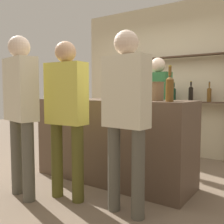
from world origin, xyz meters
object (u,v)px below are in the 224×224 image
(wine_glass, at_px, (80,90))
(ice_bucket, at_px, (155,91))
(counter_bottle_0, at_px, (117,90))
(customer_center, at_px, (66,108))
(counter_bottle_1, at_px, (170,88))
(server_behind_counter, at_px, (157,103))
(customer_left, at_px, (21,104))
(customer_right, at_px, (126,108))
(counter_bottle_2, at_px, (135,89))

(wine_glass, xyz_separation_m, ice_bucket, (1.04, 0.14, -0.01))
(counter_bottle_0, bearing_deg, customer_center, -107.66)
(counter_bottle_1, bearing_deg, server_behind_counter, 120.44)
(counter_bottle_0, relative_size, server_behind_counter, 0.20)
(ice_bucket, relative_size, customer_left, 0.12)
(ice_bucket, bearing_deg, counter_bottle_0, -167.90)
(wine_glass, distance_m, ice_bucket, 1.05)
(counter_bottle_0, height_order, customer_right, customer_right)
(ice_bucket, bearing_deg, customer_left, -138.24)
(customer_center, distance_m, customer_right, 0.72)
(counter_bottle_0, bearing_deg, customer_right, -50.09)
(counter_bottle_0, xyz_separation_m, counter_bottle_2, (0.12, 0.26, 0.01))
(counter_bottle_1, height_order, server_behind_counter, server_behind_counter)
(customer_left, bearing_deg, ice_bucket, -35.66)
(counter_bottle_1, xyz_separation_m, ice_bucket, (-0.26, 0.18, -0.04))
(counter_bottle_1, bearing_deg, customer_right, -112.09)
(customer_right, bearing_deg, wine_glass, 66.25)
(counter_bottle_1, distance_m, server_behind_counter, 1.27)
(wine_glass, bearing_deg, counter_bottle_0, 3.85)
(wine_glass, bearing_deg, server_behind_counter, 57.61)
(counter_bottle_2, distance_m, customer_left, 1.41)
(customer_left, xyz_separation_m, customer_center, (0.45, 0.24, -0.04))
(counter_bottle_1, bearing_deg, ice_bucket, 145.07)
(counter_bottle_2, distance_m, customer_center, 1.00)
(customer_center, height_order, customer_right, customer_right)
(counter_bottle_0, xyz_separation_m, ice_bucket, (0.47, 0.10, -0.02))
(server_behind_counter, bearing_deg, wine_glass, -17.67)
(counter_bottle_0, xyz_separation_m, customer_left, (-0.66, -0.91, -0.16))
(ice_bucket, bearing_deg, customer_right, -86.70)
(server_behind_counter, height_order, customer_right, customer_right)
(counter_bottle_1, bearing_deg, customer_left, -149.07)
(server_behind_counter, relative_size, customer_right, 0.97)
(wine_glass, xyz_separation_m, customer_center, (0.36, -0.62, -0.19))
(counter_bottle_1, xyz_separation_m, wine_glass, (-1.29, 0.04, -0.02))
(customer_center, bearing_deg, counter_bottle_1, -62.15)
(wine_glass, distance_m, customer_right, 1.23)
(counter_bottle_1, xyz_separation_m, customer_center, (-0.93, -0.58, -0.22))
(counter_bottle_2, xyz_separation_m, customer_center, (-0.33, -0.92, -0.21))
(customer_right, bearing_deg, server_behind_counter, 18.72)
(counter_bottle_1, xyz_separation_m, server_behind_counter, (-0.63, 1.08, -0.22))
(wine_glass, distance_m, customer_left, 0.89)
(counter_bottle_0, relative_size, ice_bucket, 1.55)
(counter_bottle_0, xyz_separation_m, counter_bottle_1, (0.72, -0.08, 0.02))
(counter_bottle_0, bearing_deg, counter_bottle_2, 65.62)
(counter_bottle_2, bearing_deg, counter_bottle_0, -114.38)
(counter_bottle_2, bearing_deg, customer_left, -123.71)
(counter_bottle_2, xyz_separation_m, ice_bucket, (0.35, -0.16, -0.03))
(customer_center, bearing_deg, customer_left, 114.37)
(customer_center, bearing_deg, ice_bucket, -45.83)
(counter_bottle_0, bearing_deg, server_behind_counter, 84.86)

